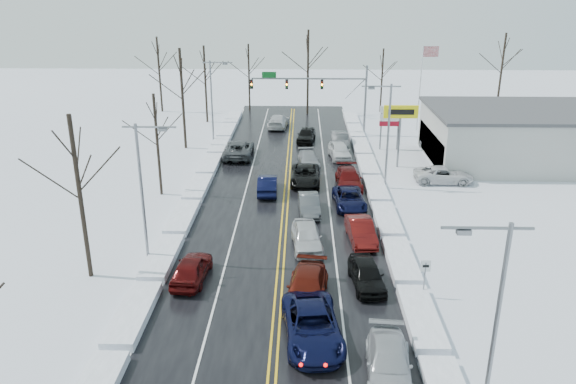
{
  "coord_description": "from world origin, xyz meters",
  "views": [
    {
      "loc": [
        1.25,
        -35.85,
        16.78
      ],
      "look_at": [
        0.29,
        2.14,
        2.5
      ],
      "focal_mm": 35.0,
      "sensor_mm": 36.0,
      "label": 1
    }
  ],
  "objects_px": {
    "traffic_signal_mast": "(321,88)",
    "dealership_building": "(534,136)",
    "oncoming_car_0": "(268,193)",
    "flagpole": "(422,81)",
    "tires_plus_sign": "(401,116)"
  },
  "relations": [
    {
      "from": "oncoming_car_0",
      "to": "dealership_building",
      "type": "bearing_deg",
      "value": -161.71
    },
    {
      "from": "traffic_signal_mast",
      "to": "flagpole",
      "type": "bearing_deg",
      "value": 9.73
    },
    {
      "from": "tires_plus_sign",
      "to": "flagpole",
      "type": "relative_size",
      "value": 0.6
    },
    {
      "from": "traffic_signal_mast",
      "to": "flagpole",
      "type": "height_order",
      "value": "flagpole"
    },
    {
      "from": "traffic_signal_mast",
      "to": "oncoming_car_0",
      "type": "xyz_separation_m",
      "value": [
        -5.05,
        -19.38,
        -5.48
      ]
    },
    {
      "from": "dealership_building",
      "to": "traffic_signal_mast",
      "type": "bearing_deg",
      "value": 154.05
    },
    {
      "from": "traffic_signal_mast",
      "to": "oncoming_car_0",
      "type": "distance_m",
      "value": 20.77
    },
    {
      "from": "tires_plus_sign",
      "to": "dealership_building",
      "type": "distance_m",
      "value": 13.82
    },
    {
      "from": "dealership_building",
      "to": "oncoming_car_0",
      "type": "relative_size",
      "value": 4.42
    },
    {
      "from": "tires_plus_sign",
      "to": "oncoming_car_0",
      "type": "xyz_separation_m",
      "value": [
        -12.1,
        -7.39,
        -4.99
      ]
    },
    {
      "from": "flagpole",
      "to": "dealership_building",
      "type": "height_order",
      "value": "flagpole"
    },
    {
      "from": "traffic_signal_mast",
      "to": "dealership_building",
      "type": "xyz_separation_m",
      "value": [
        20.53,
        -9.99,
        -2.82
      ]
    },
    {
      "from": "flagpole",
      "to": "dealership_building",
      "type": "bearing_deg",
      "value": -53.73
    },
    {
      "from": "flagpole",
      "to": "oncoming_car_0",
      "type": "bearing_deg",
      "value": -128.09
    },
    {
      "from": "dealership_building",
      "to": "oncoming_car_0",
      "type": "distance_m",
      "value": 27.38
    }
  ]
}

